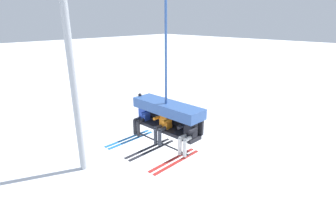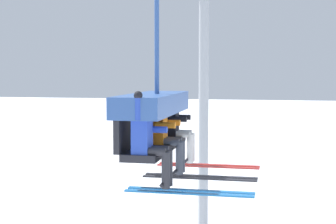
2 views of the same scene
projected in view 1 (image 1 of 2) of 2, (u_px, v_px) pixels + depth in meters
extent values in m
cylinder|color=#9EA3A8|center=(74.00, 90.00, 13.28)|extent=(0.36, 0.36, 9.20)
cube|color=#232328|center=(166.00, 129.00, 7.87)|extent=(2.30, 0.48, 0.10)
cube|color=#232328|center=(172.00, 118.00, 7.97)|extent=(2.30, 0.08, 0.45)
cube|color=#335699|center=(167.00, 108.00, 7.70)|extent=(2.34, 0.68, 0.30)
cylinder|color=black|center=(159.00, 142.00, 7.77)|extent=(2.30, 0.04, 0.04)
cylinder|color=#335699|center=(166.00, 45.00, 7.04)|extent=(0.07, 0.07, 3.32)
cube|color=#2847B7|center=(144.00, 112.00, 8.38)|extent=(0.32, 0.22, 0.52)
sphere|color=maroon|center=(144.00, 101.00, 8.26)|extent=(0.22, 0.22, 0.22)
ellipsoid|color=black|center=(141.00, 102.00, 8.19)|extent=(0.17, 0.04, 0.08)
cylinder|color=#2D2D33|center=(139.00, 119.00, 8.40)|extent=(0.11, 0.34, 0.11)
cylinder|color=#2D2D33|center=(142.00, 120.00, 8.28)|extent=(0.11, 0.34, 0.11)
cylinder|color=#2D2D33|center=(135.00, 127.00, 8.36)|extent=(0.11, 0.11, 0.48)
cylinder|color=#2D2D33|center=(138.00, 129.00, 8.25)|extent=(0.11, 0.11, 0.48)
cube|color=#1E6BB2|center=(128.00, 138.00, 8.26)|extent=(0.09, 1.70, 0.02)
cube|color=#1E6BB2|center=(131.00, 140.00, 8.15)|extent=(0.09, 1.70, 0.02)
cylinder|color=#2847B7|center=(140.00, 100.00, 8.39)|extent=(0.09, 0.09, 0.30)
sphere|color=black|center=(140.00, 95.00, 8.33)|extent=(0.11, 0.11, 0.11)
cylinder|color=#2847B7|center=(145.00, 113.00, 8.14)|extent=(0.09, 0.30, 0.09)
cube|color=orange|center=(166.00, 119.00, 7.76)|extent=(0.32, 0.22, 0.52)
sphere|color=black|center=(166.00, 108.00, 7.64)|extent=(0.22, 0.22, 0.22)
ellipsoid|color=black|center=(163.00, 109.00, 7.57)|extent=(0.17, 0.04, 0.08)
cylinder|color=#3D424C|center=(160.00, 127.00, 7.77)|extent=(0.11, 0.34, 0.11)
cylinder|color=#3D424C|center=(164.00, 128.00, 7.66)|extent=(0.11, 0.34, 0.11)
cylinder|color=#3D424C|center=(155.00, 136.00, 7.74)|extent=(0.11, 0.11, 0.48)
cylinder|color=#3D424C|center=(160.00, 138.00, 7.62)|extent=(0.11, 0.11, 0.48)
cube|color=#232328|center=(148.00, 148.00, 7.63)|extent=(0.09, 1.70, 0.02)
cube|color=#232328|center=(152.00, 150.00, 7.52)|extent=(0.09, 1.70, 0.02)
cylinder|color=orange|center=(158.00, 118.00, 7.76)|extent=(0.09, 0.30, 0.09)
cylinder|color=orange|center=(167.00, 121.00, 7.52)|extent=(0.09, 0.30, 0.09)
cube|color=black|center=(191.00, 128.00, 7.13)|extent=(0.32, 0.22, 0.52)
sphere|color=maroon|center=(191.00, 116.00, 7.01)|extent=(0.22, 0.22, 0.22)
ellipsoid|color=black|center=(189.00, 117.00, 6.94)|extent=(0.17, 0.04, 0.08)
cylinder|color=silver|center=(184.00, 136.00, 7.15)|extent=(0.11, 0.34, 0.11)
cylinder|color=silver|center=(189.00, 138.00, 7.03)|extent=(0.11, 0.34, 0.11)
cylinder|color=silver|center=(180.00, 146.00, 7.11)|extent=(0.11, 0.11, 0.48)
cylinder|color=silver|center=(185.00, 148.00, 7.00)|extent=(0.11, 0.11, 0.48)
cube|color=#B22823|center=(172.00, 160.00, 7.01)|extent=(0.09, 1.70, 0.02)
cube|color=#B22823|center=(177.00, 162.00, 6.89)|extent=(0.09, 1.70, 0.02)
cylinder|color=black|center=(182.00, 126.00, 7.14)|extent=(0.09, 0.30, 0.09)
cylinder|color=black|center=(193.00, 130.00, 6.89)|extent=(0.09, 0.30, 0.09)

